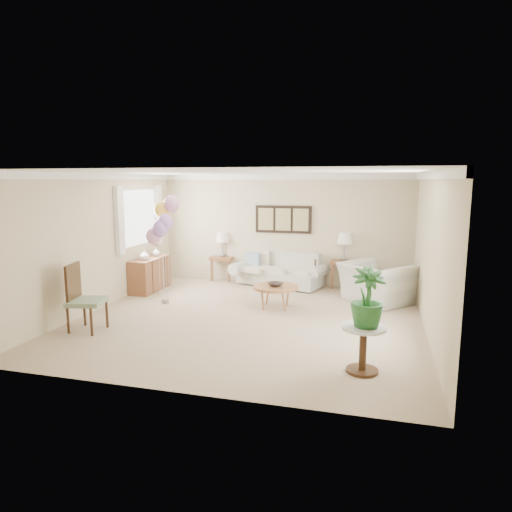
% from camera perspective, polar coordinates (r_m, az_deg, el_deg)
% --- Properties ---
extents(ground_plane, '(6.00, 6.00, 0.00)m').
position_cam_1_polar(ground_plane, '(8.29, -0.87, -7.85)').
color(ground_plane, tan).
extents(room_shell, '(6.04, 6.04, 2.60)m').
position_cam_1_polar(room_shell, '(8.08, -1.47, 3.49)').
color(room_shell, '#BBB18F').
rests_on(room_shell, ground).
extents(wall_art_triptych, '(1.35, 0.06, 0.65)m').
position_cam_1_polar(wall_art_triptych, '(10.84, 3.43, 4.59)').
color(wall_art_triptych, black).
rests_on(wall_art_triptych, ground).
extents(sofa, '(2.36, 1.31, 0.79)m').
position_cam_1_polar(sofa, '(10.82, 3.06, -2.04)').
color(sofa, beige).
rests_on(sofa, ground).
extents(end_table_left, '(0.55, 0.50, 0.60)m').
position_cam_1_polar(end_table_left, '(11.35, -4.16, -0.51)').
color(end_table_left, brown).
rests_on(end_table_left, ground).
extents(end_table_right, '(0.59, 0.54, 0.65)m').
position_cam_1_polar(end_table_right, '(10.73, 10.93, -1.04)').
color(end_table_right, brown).
rests_on(end_table_right, ground).
extents(lamp_left, '(0.34, 0.34, 0.59)m').
position_cam_1_polar(lamp_left, '(11.27, -4.20, 2.25)').
color(lamp_left, gray).
rests_on(lamp_left, end_table_left).
extents(lamp_right, '(0.36, 0.36, 0.64)m').
position_cam_1_polar(lamp_right, '(10.64, 11.03, 2.09)').
color(lamp_right, gray).
rests_on(lamp_right, end_table_right).
extents(coffee_table, '(0.88, 0.88, 0.44)m').
position_cam_1_polar(coffee_table, '(8.87, 2.45, -3.96)').
color(coffee_table, '#9A7242').
rests_on(coffee_table, ground).
extents(decor_bowl, '(0.37, 0.37, 0.07)m').
position_cam_1_polar(decor_bowl, '(8.82, 2.44, -3.57)').
color(decor_bowl, black).
rests_on(decor_bowl, coffee_table).
extents(armchair, '(1.65, 1.64, 0.81)m').
position_cam_1_polar(armchair, '(9.57, 14.74, -3.30)').
color(armchair, beige).
rests_on(armchair, ground).
extents(side_table, '(0.57, 0.57, 0.62)m').
position_cam_1_polar(side_table, '(6.12, 13.27, -9.88)').
color(side_table, silver).
rests_on(side_table, ground).
extents(potted_plant, '(0.55, 0.55, 0.77)m').
position_cam_1_polar(potted_plant, '(5.94, 13.77, -5.07)').
color(potted_plant, '#1A4B21').
rests_on(potted_plant, side_table).
extents(accent_chair, '(0.65, 0.65, 1.12)m').
position_cam_1_polar(accent_chair, '(8.07, -20.90, -4.71)').
color(accent_chair, gray).
rests_on(accent_chair, ground).
extents(credenza, '(0.46, 1.20, 0.74)m').
position_cam_1_polar(credenza, '(10.57, -13.13, -2.23)').
color(credenza, brown).
rests_on(credenza, ground).
extents(vase_white, '(0.27, 0.27, 0.21)m').
position_cam_1_polar(vase_white, '(10.27, -13.77, 0.11)').
color(vase_white, white).
rests_on(vase_white, credenza).
extents(vase_sage, '(0.23, 0.23, 0.19)m').
position_cam_1_polar(vase_sage, '(10.75, -12.36, 0.50)').
color(vase_sage, silver).
rests_on(vase_sage, credenza).
extents(balloon_cluster, '(0.60, 0.60, 2.18)m').
position_cam_1_polar(balloon_cluster, '(9.18, -11.60, 4.36)').
color(balloon_cluster, gray).
rests_on(balloon_cluster, ground).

